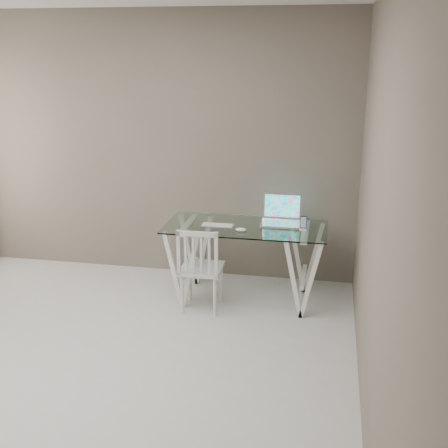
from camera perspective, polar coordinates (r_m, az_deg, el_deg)
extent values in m
plane|color=beige|center=(4.36, -14.62, -15.55)|extent=(4.50, 4.50, 0.00)
cube|color=#6A5F53|center=(5.84, -6.28, 7.76)|extent=(4.00, 0.02, 2.70)
cube|color=#6A5F53|center=(3.41, 15.38, 0.06)|extent=(0.02, 4.50, 2.70)
cube|color=silver|center=(5.22, 2.24, -0.26)|extent=(1.50, 0.70, 0.01)
cube|color=white|center=(5.45, -3.54, -3.70)|extent=(0.24, 0.62, 0.72)
cube|color=white|center=(5.30, 8.10, -4.49)|extent=(0.24, 0.62, 0.72)
cube|color=silver|center=(5.15, -2.27, -4.54)|extent=(0.38, 0.38, 0.04)
cylinder|color=silver|center=(5.13, -4.26, -7.20)|extent=(0.03, 0.03, 0.38)
cylinder|color=silver|center=(5.07, -0.93, -7.48)|extent=(0.03, 0.03, 0.38)
cylinder|color=silver|center=(5.40, -3.47, -5.88)|extent=(0.03, 0.03, 0.38)
cylinder|color=silver|center=(5.34, -0.31, -6.12)|extent=(0.03, 0.03, 0.38)
cube|color=silver|center=(4.92, -2.73, -3.04)|extent=(0.37, 0.03, 0.42)
cube|color=silver|center=(5.28, 5.74, 0.05)|extent=(0.37, 0.26, 0.02)
cube|color=#19D899|center=(5.39, 5.94, 1.83)|extent=(0.37, 0.05, 0.24)
cube|color=silver|center=(5.21, -0.65, -0.14)|extent=(0.31, 0.13, 0.01)
ellipsoid|color=white|center=(5.06, 1.73, -0.57)|extent=(0.10, 0.06, 0.03)
cube|color=white|center=(5.15, 8.04, -0.52)|extent=(0.07, 0.07, 0.02)
cube|color=black|center=(5.14, 8.07, 0.18)|extent=(0.06, 0.03, 0.11)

